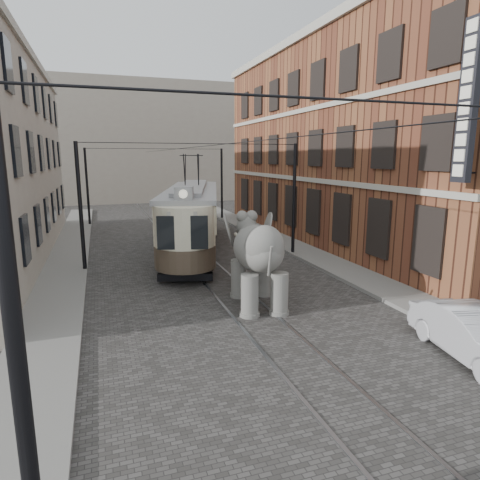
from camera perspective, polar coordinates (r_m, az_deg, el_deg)
name	(u,v)px	position (r m, az deg, el deg)	size (l,w,h in m)	color
ground	(237,299)	(15.97, -0.35, -8.10)	(120.00, 120.00, 0.00)	#464340
tram_rails	(237,299)	(15.97, -0.35, -8.06)	(1.54, 80.00, 0.02)	slate
sidewalk_right	(371,282)	(18.63, 17.55, -5.55)	(2.00, 60.00, 0.15)	slate
sidewalk_left	(51,318)	(15.33, -24.45, -9.70)	(2.00, 60.00, 0.15)	slate
brick_building	(357,146)	(28.12, 15.74, 12.32)	(8.00, 26.00, 12.00)	brown
distant_block	(136,143)	(54.53, -14.01, 12.77)	(28.00, 10.00, 14.00)	#9F9284
catenary	(201,206)	(19.96, -5.43, 4.62)	(11.00, 30.20, 6.00)	black
tram	(192,203)	(24.09, -6.55, 5.08)	(2.83, 13.72, 5.44)	beige
elephant	(258,262)	(14.94, 2.50, -2.98)	(2.92, 5.30, 3.25)	slate
parked_car	(475,335)	(12.90, 29.52, -11.26)	(1.45, 4.13, 1.36)	#B5B4B9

